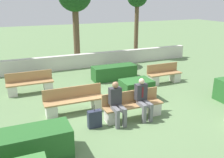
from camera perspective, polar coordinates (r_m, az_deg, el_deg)
name	(u,v)px	position (r m, az deg, el deg)	size (l,w,h in m)	color
ground_plane	(116,106)	(9.23, 0.97, -6.24)	(60.00, 60.00, 0.00)	#607F51
perimeter_wall	(76,62)	(14.16, -8.30, 3.97)	(14.51, 0.30, 0.80)	beige
bench_front	(133,108)	(8.31, 4.79, -6.55)	(2.03, 0.48, 0.88)	#A37A4C
bench_left_side	(74,103)	(8.74, -8.57, -5.39)	(2.08, 0.49, 0.88)	#A37A4C
bench_right_side	(164,76)	(11.88, 11.85, 0.70)	(1.65, 0.48, 0.88)	#A37A4C
bench_back	(30,85)	(10.91, -18.17, -1.35)	(1.88, 0.49, 0.88)	#A37A4C
person_seated_man	(143,97)	(8.16, 7.04, -4.11)	(0.38, 0.63, 1.34)	slate
person_seated_woman	(117,101)	(7.77, 1.09, -5.08)	(0.38, 0.63, 1.35)	slate
hedge_block_near_right	(31,144)	(6.63, -18.00, -14.02)	(1.97, 0.86, 0.75)	#286028
hedge_block_mid_right	(136,90)	(9.69, 5.56, -2.54)	(1.18, 0.84, 0.81)	#235623
hedge_block_far_left	(114,72)	(12.14, 0.48, 1.51)	(2.14, 0.76, 0.68)	#235623
suitcase	(95,119)	(7.73, -4.00, -9.09)	(0.42, 0.19, 0.75)	#282D42
tree_center_right	(137,0)	(16.31, 5.78, 17.53)	(1.29, 1.29, 4.53)	brown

